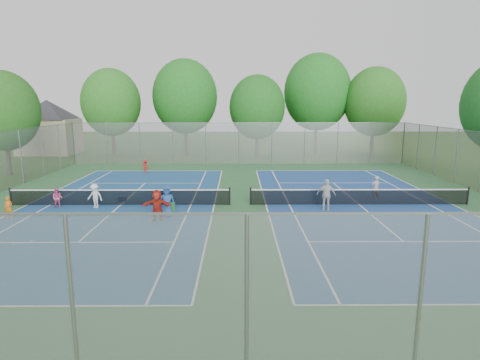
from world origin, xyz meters
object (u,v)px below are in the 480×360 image
(ball_crate, at_px, (122,199))
(instructor, at_px, (376,188))
(ball_hopper, at_px, (173,207))
(net_left, at_px, (120,198))
(net_right, at_px, (359,197))

(ball_crate, xyz_separation_m, instructor, (15.51, 0.26, 0.60))
(ball_crate, bearing_deg, ball_hopper, -33.88)
(net_left, bearing_deg, instructor, 4.39)
(net_left, bearing_deg, ball_hopper, -23.03)
(net_left, xyz_separation_m, ball_hopper, (3.27, -1.39, -0.21))
(net_left, height_order, net_right, same)
(ball_hopper, bearing_deg, net_left, 156.97)
(net_right, relative_size, instructor, 8.54)
(net_right, bearing_deg, ball_crate, 176.29)
(ball_crate, distance_m, instructor, 15.52)
(ball_hopper, distance_m, instructor, 12.35)
(ball_crate, height_order, ball_hopper, ball_hopper)
(net_left, height_order, ball_crate, net_left)
(net_right, relative_size, ball_crate, 35.61)
(net_left, height_order, instructor, instructor)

